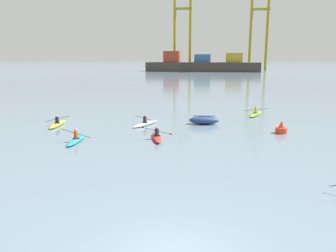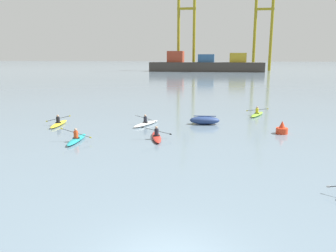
{
  "view_description": "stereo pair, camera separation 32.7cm",
  "coord_description": "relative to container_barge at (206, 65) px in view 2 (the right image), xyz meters",
  "views": [
    {
      "loc": [
        1.03,
        -8.28,
        5.83
      ],
      "look_at": [
        -2.69,
        16.3,
        0.6
      ],
      "focal_mm": 35.38,
      "sensor_mm": 36.0,
      "label": 1
    },
    {
      "loc": [
        1.36,
        -8.23,
        5.83
      ],
      "look_at": [
        -2.69,
        16.3,
        0.6
      ],
      "focal_mm": 35.38,
      "sensor_mm": 36.0,
      "label": 2
    }
  ],
  "objects": [
    {
      "name": "gantry_crane_west",
      "position": [
        -8.79,
        8.63,
        17.08
      ],
      "size": [
        7.72,
        16.54,
        41.85
      ],
      "color": "olive",
      "rests_on": "ground"
    },
    {
      "name": "gantry_crane_west_mid",
      "position": [
        22.57,
        11.86,
        16.71
      ],
      "size": [
        7.82,
        19.46,
        38.33
      ],
      "color": "olive",
      "rests_on": "ground"
    },
    {
      "name": "kayak_red",
      "position": [
        2.29,
        -110.31,
        -2.47
      ],
      "size": [
        2.16,
        3.44,
        0.96
      ],
      "color": "red",
      "rests_on": "ground"
    },
    {
      "name": "capsized_dinghy",
      "position": [
        5.42,
        -104.47,
        -2.29
      ],
      "size": [
        2.68,
        1.32,
        0.76
      ],
      "color": "navy",
      "rests_on": "ground"
    },
    {
      "name": "container_barge",
      "position": [
        0.0,
        0.0,
        0.0
      ],
      "size": [
        44.15,
        8.74,
        7.92
      ],
      "color": "#38332D",
      "rests_on": "ground"
    },
    {
      "name": "channel_buoy",
      "position": [
        11.5,
        -107.12,
        -2.28
      ],
      "size": [
        0.9,
        0.9,
        1.0
      ],
      "color": "red",
      "rests_on": "ground"
    },
    {
      "name": "kayak_white",
      "position": [
        0.44,
        -105.7,
        -2.47
      ],
      "size": [
        2.11,
        3.36,
        0.95
      ],
      "color": "silver",
      "rests_on": "ground"
    },
    {
      "name": "kayak_teal",
      "position": [
        -3.09,
        -111.93,
        -2.47
      ],
      "size": [
        2.21,
        3.44,
        0.98
      ],
      "color": "teal",
      "rests_on": "ground"
    },
    {
      "name": "kayak_yellow",
      "position": [
        -6.97,
        -107.03,
        -2.47
      ],
      "size": [
        2.24,
        3.44,
        0.95
      ],
      "color": "yellow",
      "rests_on": "ground"
    },
    {
      "name": "kayak_lime",
      "position": [
        10.39,
        -99.31,
        -2.47
      ],
      "size": [
        2.11,
        3.37,
        0.95
      ],
      "color": "#7ABC2D",
      "rests_on": "ground"
    }
  ]
}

